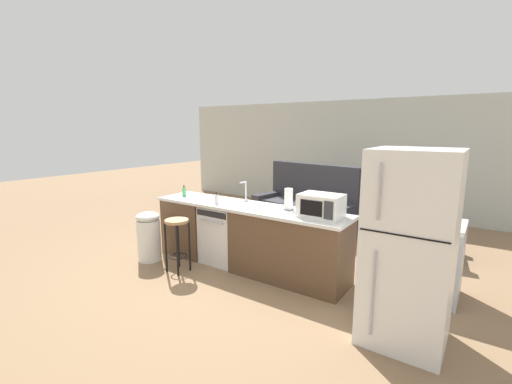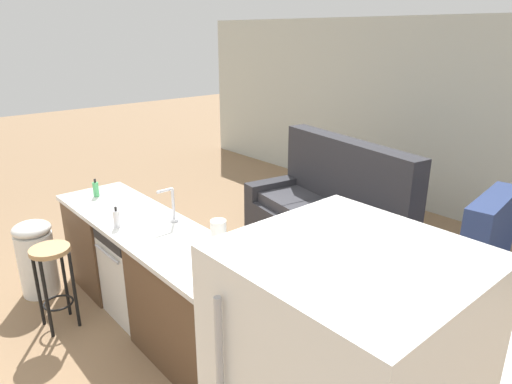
% 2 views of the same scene
% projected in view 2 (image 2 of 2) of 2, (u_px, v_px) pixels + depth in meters
% --- Properties ---
extents(ground_plane, '(24.00, 24.00, 0.00)m').
position_uv_depth(ground_plane, '(161.00, 323.00, 3.98)').
color(ground_plane, '#896B4C').
extents(wall_back, '(10.00, 0.06, 2.60)m').
position_uv_depth(wall_back, '(451.00, 121.00, 5.93)').
color(wall_back, beige).
rests_on(wall_back, ground_plane).
extents(kitchen_counter, '(2.94, 0.66, 0.90)m').
position_uv_depth(kitchen_counter, '(173.00, 292.00, 3.67)').
color(kitchen_counter, brown).
rests_on(kitchen_counter, ground_plane).
extents(dishwasher, '(0.58, 0.61, 0.84)m').
position_uv_depth(dishwasher, '(143.00, 270.00, 4.02)').
color(dishwasher, silver).
rests_on(dishwasher, ground_plane).
extents(microwave, '(0.50, 0.37, 0.28)m').
position_uv_depth(microwave, '(254.00, 272.00, 2.74)').
color(microwave, white).
rests_on(microwave, kitchen_counter).
extents(sink_faucet, '(0.07, 0.18, 0.30)m').
position_uv_depth(sink_faucet, '(172.00, 207.00, 3.77)').
color(sink_faucet, silver).
rests_on(sink_faucet, kitchen_counter).
extents(paper_towel_roll, '(0.14, 0.14, 0.28)m').
position_uv_depth(paper_towel_roll, '(219.00, 240.00, 3.17)').
color(paper_towel_roll, '#4C4C51').
rests_on(paper_towel_roll, kitchen_counter).
extents(soap_bottle, '(0.06, 0.06, 0.18)m').
position_uv_depth(soap_bottle, '(117.00, 219.00, 3.69)').
color(soap_bottle, silver).
rests_on(soap_bottle, kitchen_counter).
extents(dish_soap_bottle, '(0.06, 0.06, 0.18)m').
position_uv_depth(dish_soap_bottle, '(96.00, 189.00, 4.37)').
color(dish_soap_bottle, '#4CB266').
rests_on(dish_soap_bottle, kitchen_counter).
extents(kettle, '(0.21, 0.17, 0.19)m').
position_uv_depth(kettle, '(434.00, 322.00, 2.36)').
color(kettle, silver).
rests_on(kettle, stove_range).
extents(bar_stool, '(0.32, 0.32, 0.74)m').
position_uv_depth(bar_stool, '(53.00, 270.00, 3.78)').
color(bar_stool, tan).
rests_on(bar_stool, ground_plane).
extents(trash_bin, '(0.35, 0.35, 0.74)m').
position_uv_depth(trash_bin, '(36.00, 257.00, 4.33)').
color(trash_bin, white).
rests_on(trash_bin, ground_plane).
extents(couch, '(2.13, 1.23, 1.27)m').
position_uv_depth(couch, '(330.00, 217.00, 5.21)').
color(couch, '#2D2D33').
rests_on(couch, ground_plane).
extents(armchair, '(0.91, 0.95, 1.20)m').
position_uv_depth(armchair, '(504.00, 301.00, 3.68)').
color(armchair, navy).
rests_on(armchair, ground_plane).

